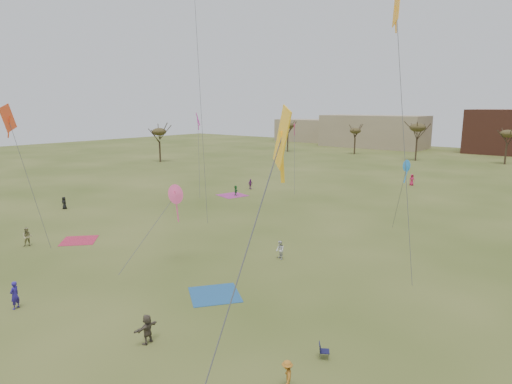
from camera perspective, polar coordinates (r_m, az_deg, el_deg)
The scene contains 18 objects.
ground at distance 32.03m, azimuth -13.97°, elevation -13.00°, with size 260.00×260.00×0.00m, color #374816.
flyer_near_right at distance 32.92m, azimuth -29.00°, elevation -11.70°, with size 0.68×0.44×1.85m, color #2D2094.
spectator_fore_b at distance 46.27m, azimuth -27.70°, elevation -5.22°, with size 0.88×0.69×1.81m, color tan.
spectator_fore_c at distance 25.96m, azimuth -14.03°, elevation -16.97°, with size 1.56×0.50×1.68m, color brown.
flyer_mid_a at distance 60.81m, azimuth -23.78°, elevation -1.31°, with size 0.77×0.50×1.58m, color black.
flyer_mid_b at distance 21.89m, azimuth 4.09°, elevation -22.77°, with size 0.94×0.54×1.46m, color #B16C21.
spectator_mid_d at distance 68.88m, azimuth -0.75°, elevation 1.05°, with size 0.96×0.40×1.64m, color #843784.
spectator_mid_e at distance 37.73m, azimuth 3.16°, elevation -7.59°, with size 0.79×0.62×1.62m, color silver.
flyer_far_a at distance 64.08m, azimuth -2.66°, elevation 0.20°, with size 1.38×0.44×1.49m, color #2A8034.
flyer_far_b at distance 76.58m, azimuth 19.70°, elevation 1.51°, with size 0.92×0.60×1.87m, color #C2214C.
blanket_red at distance 46.27m, azimuth -22.11°, elevation -5.91°, with size 3.17×3.17×0.03m, color #BE2646.
blanket_blue at distance 31.40m, azimuth -5.41°, elevation -13.21°, with size 3.35×3.35×0.03m, color #225993.
blanket_plum at distance 64.31m, azimuth -3.11°, elevation -0.44°, with size 3.67×3.67×0.03m, color #A93485.
camp_chair_center at distance 24.48m, azimuth 8.88°, elevation -20.18°, with size 0.73×0.72×0.87m.
kites_aloft at distance 56.33m, azimuth 17.58°, elevation 17.62°, with size 58.50×73.47×27.75m.
tree_line at distance 100.17m, azimuth 23.67°, elevation 6.91°, with size 117.44×49.32×8.91m.
building_tan at distance 144.94m, azimuth 15.10°, elevation 7.67°, with size 32.00×14.00×10.00m, color #937F60.
building_tan_west at distance 165.36m, azimuth 6.47°, elevation 8.02°, with size 20.00×12.00×8.00m, color #937F60.
Camera 1 is at (23.64, -17.31, 12.95)m, focal length 30.61 mm.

